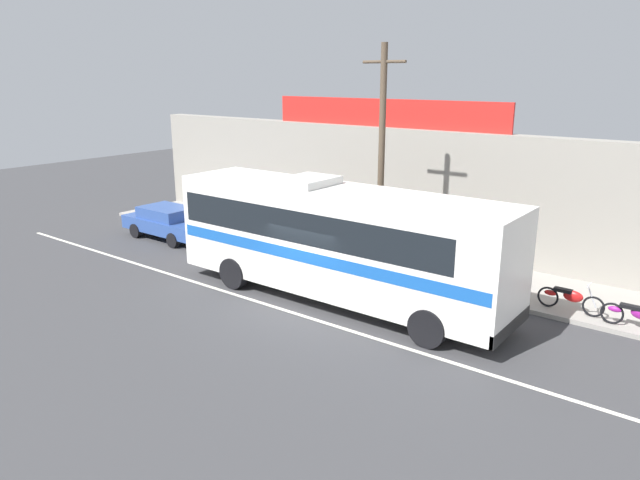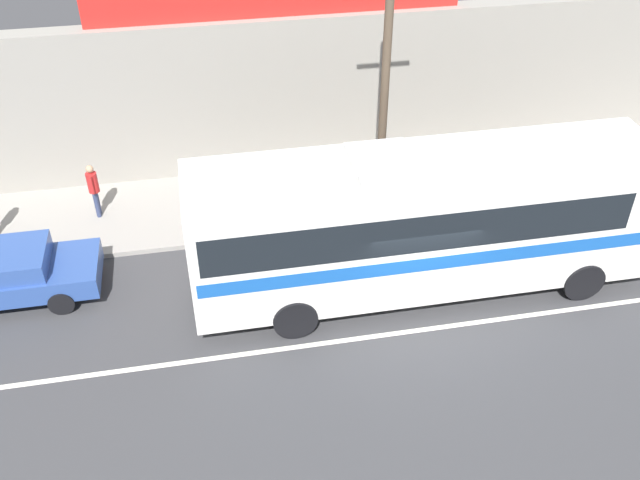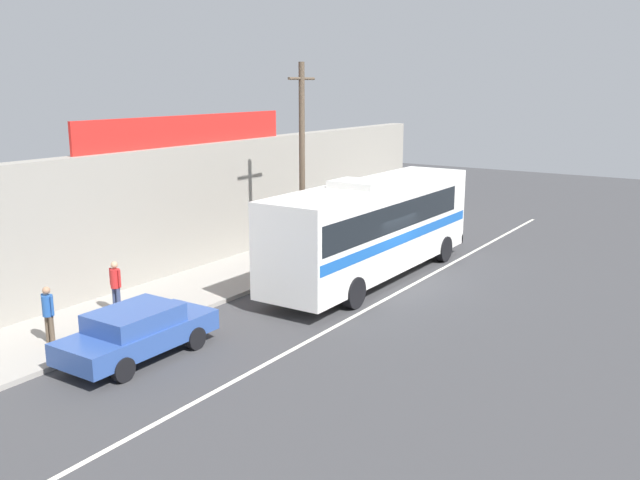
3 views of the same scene
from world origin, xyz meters
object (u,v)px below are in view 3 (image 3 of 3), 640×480
pedestrian_by_curb (328,226)px  motorcycle_blue (377,226)px  motorcycle_orange (399,220)px  pedestrian_far_left (48,311)px  intercity_bus (372,224)px  parked_car (138,331)px  pedestrian_far_right (115,283)px  utility_pole (302,163)px

pedestrian_by_curb → motorcycle_blue: bearing=-10.5°
motorcycle_blue → pedestrian_by_curb: size_ratio=1.16×
motorcycle_orange → motorcycle_blue: bearing=173.7°
pedestrian_far_left → intercity_bus: bearing=-20.5°
parked_car → motorcycle_blue: size_ratio=2.28×
motorcycle_blue → pedestrian_far_right: pedestrian_far_right is taller
pedestrian_far_left → pedestrian_by_curb: bearing=-1.0°
utility_pole → pedestrian_far_right: 8.49m
motorcycle_orange → pedestrian_by_curb: bearing=171.0°
parked_car → utility_pole: 10.36m
utility_pole → pedestrian_by_curb: size_ratio=4.70×
motorcycle_orange → pedestrian_far_right: 16.08m
intercity_bus → motorcycle_blue: 7.11m
pedestrian_by_curb → pedestrian_far_left: 13.63m
intercity_bus → parked_car: 10.09m
utility_pole → motorcycle_blue: utility_pole is taller
utility_pole → intercity_bus: bearing=-85.7°
pedestrian_far_right → pedestrian_by_curb: bearing=-4.0°
intercity_bus → pedestrian_far_left: bearing=159.5°
motorcycle_orange → intercity_bus: bearing=-159.7°
pedestrian_far_right → motorcycle_blue: bearing=-5.5°
intercity_bus → motorcycle_orange: size_ratio=5.73×
pedestrian_by_curb → pedestrian_far_left: (-13.63, 0.24, -0.03)m
parked_car → pedestrian_far_left: pedestrian_far_left is taller
utility_pole → pedestrian_by_curb: 4.43m
utility_pole → pedestrian_far_right: (-7.76, 1.59, -3.04)m
motorcycle_orange → motorcycle_blue: same height
intercity_bus → utility_pole: 3.59m
parked_car → pedestrian_far_right: 3.65m
intercity_bus → motorcycle_blue: (6.19, 3.16, -1.50)m
intercity_bus → motorcycle_orange: 8.67m
parked_car → pedestrian_far_right: bearing=58.1°
intercity_bus → pedestrian_by_curb: (2.91, 3.76, -0.98)m
parked_car → motorcycle_orange: bearing=4.8°
intercity_bus → pedestrian_far_left: (-10.72, 4.00, -1.01)m
intercity_bus → utility_pole: (-0.22, 2.94, 2.05)m
motorcycle_orange → pedestrian_far_left: size_ratio=1.22×
motorcycle_blue → pedestrian_far_right: size_ratio=1.17×
pedestrian_by_curb → motorcycle_orange: bearing=-9.0°
parked_car → pedestrian_far_left: bearing=107.9°
utility_pole → motorcycle_orange: 8.96m
parked_car → utility_pole: (9.68, 1.50, 3.38)m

